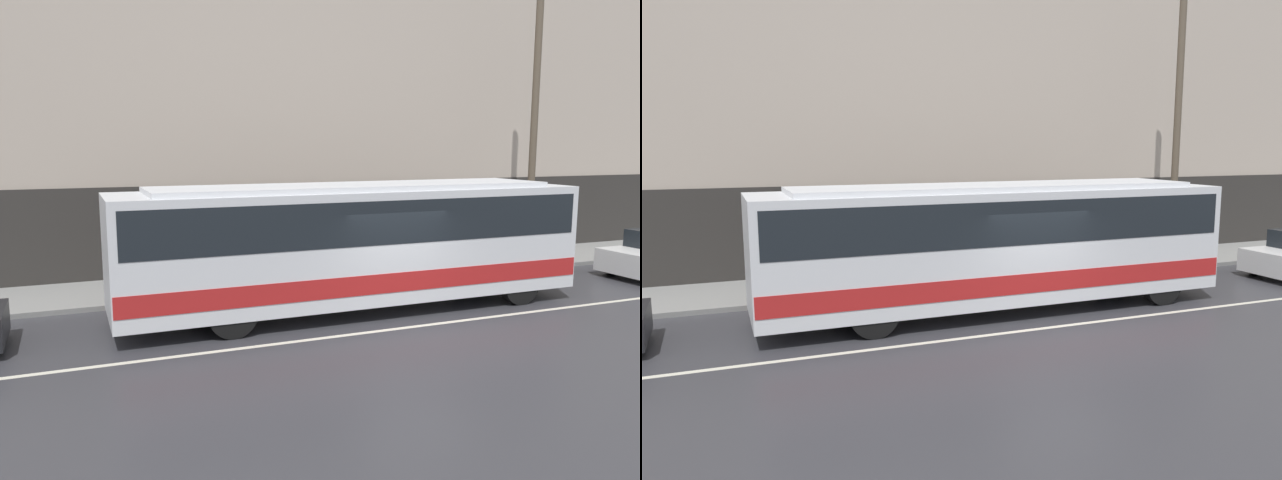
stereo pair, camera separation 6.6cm
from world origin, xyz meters
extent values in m
plane|color=#333338|center=(0.00, 0.00, 0.00)|extent=(60.00, 60.00, 0.00)
cube|color=gray|center=(0.00, 5.55, 0.06)|extent=(60.00, 3.10, 0.13)
cube|color=#B7A899|center=(0.00, 7.25, 6.59)|extent=(60.00, 0.30, 13.17)
cube|color=#2D2B28|center=(0.00, 7.08, 1.40)|extent=(60.00, 0.06, 2.80)
cube|color=beige|center=(0.00, 0.00, 0.00)|extent=(54.00, 0.14, 0.01)
cube|color=silver|center=(-0.49, 1.82, 1.65)|extent=(11.43, 2.47, 2.61)
cube|color=#B21E1E|center=(-0.49, 1.82, 0.90)|extent=(11.37, 2.50, 0.45)
cube|color=black|center=(-0.49, 1.82, 2.28)|extent=(11.09, 2.49, 0.99)
cube|color=orange|center=(5.17, 1.82, 2.77)|extent=(0.12, 1.86, 0.28)
cube|color=silver|center=(-0.49, 1.82, 3.02)|extent=(9.72, 2.10, 0.12)
cylinder|color=black|center=(3.62, 0.74, 0.53)|extent=(1.06, 0.28, 1.06)
cylinder|color=black|center=(3.62, 2.90, 0.53)|extent=(1.06, 0.28, 1.06)
cylinder|color=black|center=(-3.81, 0.74, 0.53)|extent=(1.06, 0.28, 1.06)
cylinder|color=black|center=(-3.81, 2.90, 0.53)|extent=(1.06, 0.28, 1.06)
cylinder|color=black|center=(8.75, 2.61, 0.33)|extent=(0.66, 0.20, 0.66)
cylinder|color=brown|center=(7.28, 4.74, 4.57)|extent=(0.23, 0.23, 8.89)
cylinder|color=#333338|center=(-5.03, 4.50, 0.87)|extent=(0.36, 0.36, 1.47)
sphere|color=tan|center=(-5.03, 4.50, 1.73)|extent=(0.27, 0.27, 0.27)
camera|label=1|loc=(-6.87, -11.62, 4.03)|focal=35.00mm
camera|label=2|loc=(-6.80, -11.64, 4.03)|focal=35.00mm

